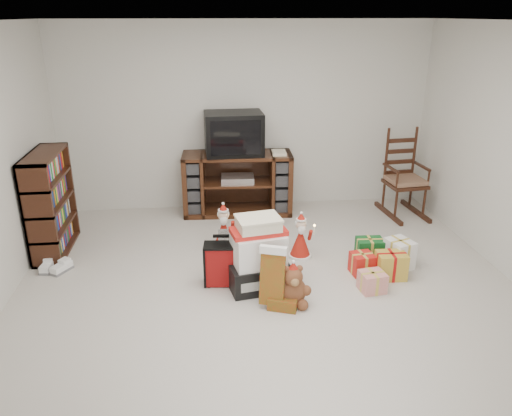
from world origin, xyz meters
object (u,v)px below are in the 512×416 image
Objects in this scene: rocking_chair at (403,184)px; sneaker_pair at (55,267)px; teddy_bear at (292,287)px; bookshelf at (51,205)px; gift_cluster at (378,262)px; red_suitcase at (222,264)px; mrs_claus_figurine at (224,231)px; gift_pile at (258,258)px; tv_stand at (238,183)px; santa_figurine at (300,240)px; crt_television at (234,133)px.

rocking_chair is 4.47m from sneaker_pair.
rocking_chair is at bearing 48.13° from teddy_bear.
gift_cluster is at bearing -15.45° from bookshelf.
bookshelf reaches higher than sneaker_pair.
mrs_claus_figurine is (0.06, 0.83, -0.01)m from red_suitcase.
sneaker_pair is (-2.11, 0.57, -0.28)m from gift_pile.
gift_pile is 0.47m from teddy_bear.
rocking_chair is (2.22, -0.27, -0.01)m from tv_stand.
teddy_bear is (0.63, -0.45, -0.05)m from red_suitcase.
gift_pile is 0.38m from red_suitcase.
teddy_bear is 1.39m from mrs_claus_figurine.
bookshelf is 2.25× the size of red_suitcase.
bookshelf is 1.34× the size of gift_cluster.
santa_figurine is at bearing 37.60° from gift_pile.
gift_pile is at bearing -89.19° from crt_television.
santa_figurine reaches higher than gift_cluster.
mrs_claus_figurine is at bearing -102.15° from crt_television.
gift_cluster is at bearing 7.17° from red_suitcase.
red_suitcase is at bearing -150.56° from santa_figurine.
red_suitcase is 1.53× the size of sneaker_pair.
tv_stand is at bearing 86.65° from red_suitcase.
teddy_bear is at bearing -29.52° from red_suitcase.
red_suitcase is at bearing -95.87° from tv_stand.
mrs_claus_figurine is 0.65× the size of gift_cluster.
red_suitcase is 0.78m from teddy_bear.
crt_television is at bearing 167.69° from rocking_chair.
gift_cluster is (3.39, -0.43, 0.09)m from sneaker_pair.
rocking_chair is at bearing 28.91° from gift_pile.
bookshelf is 1.52× the size of crt_television.
sneaker_pair is at bearing -78.91° from bookshelf.
gift_pile reaches higher than santa_figurine.
crt_television is (-0.36, 2.39, 0.93)m from teddy_bear.
sneaker_pair is at bearing -145.58° from crt_television.
teddy_bear is 0.52× the size of crt_television.
rocking_chair is at bearing 18.95° from mrs_claus_figurine.
tv_stand is at bearing 77.42° from mrs_claus_figurine.
bookshelf is at bearing -157.74° from crt_television.
mrs_claus_figurine is at bearing 97.67° from gift_pile.
mrs_claus_figurine reaches higher than red_suitcase.
teddy_bear is at bearing -62.01° from gift_pile.
mrs_claus_figurine is (1.92, -0.18, -0.34)m from bookshelf.
gift_cluster is at bearing -124.38° from rocking_chair.
red_suitcase is 0.96× the size of santa_figurine.
sneaker_pair is at bearing -169.82° from rocking_chair.
rocking_chair is 2.62m from mrs_claus_figurine.
red_suitcase is 1.03m from santa_figurine.
santa_figurine is 0.71× the size of crt_television.
sneaker_pair is (-2.66, -0.03, -0.16)m from santa_figurine.
rocking_chair reaches higher than mrs_claus_figurine.
sneaker_pair is at bearing -169.12° from mrs_claus_figurine.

